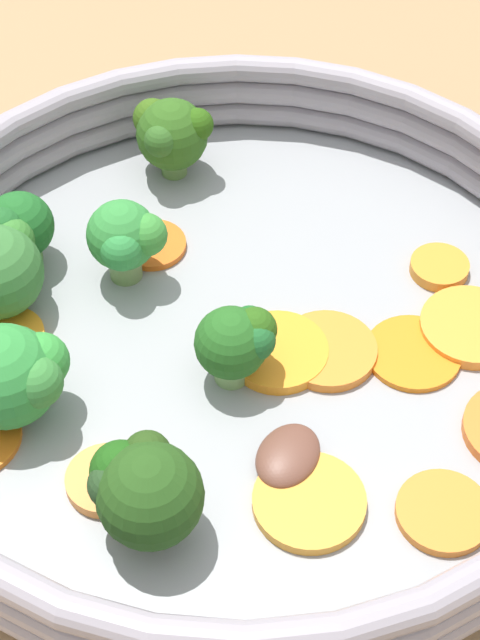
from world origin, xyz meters
TOP-DOWN VIEW (x-y plane):
  - ground_plane at (0.00, 0.00)m, footprint 4.00×4.00m
  - skillet at (0.00, 0.00)m, footprint 0.32×0.32m
  - skillet_rim_wall at (0.00, 0.00)m, footprint 0.33×0.33m
  - carrot_slice_0 at (0.02, -0.10)m, footprint 0.04×0.04m
  - carrot_slice_1 at (0.00, 0.04)m, footprint 0.05×0.05m
  - carrot_slice_3 at (-0.03, 0.10)m, footprint 0.05×0.05m
  - carrot_slice_4 at (-0.01, 0.08)m, footprint 0.05×0.05m
  - carrot_slice_5 at (0.08, 0.04)m, footprint 0.06×0.06m
  - carrot_slice_6 at (0.07, 0.10)m, footprint 0.04×0.04m
  - carrot_slice_7 at (0.08, -0.04)m, footprint 0.04×0.04m
  - carrot_slice_8 at (0.01, 0.02)m, footprint 0.06×0.06m
  - carrot_slice_9 at (-0.05, -0.05)m, footprint 0.05×0.05m
  - carrot_slice_10 at (-0.06, 0.09)m, footprint 0.04×0.04m
  - broccoli_floret_0 at (-0.11, -0.06)m, footprint 0.04×0.04m
  - broccoli_floret_1 at (0.02, 0.00)m, footprint 0.03×0.04m
  - broccoli_floret_2 at (-0.03, -0.11)m, footprint 0.04×0.04m
  - broccoli_floret_3 at (0.10, -0.02)m, footprint 0.04×0.05m
  - broccoli_floret_4 at (0.06, -0.09)m, footprint 0.04×0.05m
  - broccoli_floret_5 at (-0.03, -0.06)m, footprint 0.04×0.04m
  - mushroom_piece_0 at (0.06, 0.03)m, footprint 0.04×0.03m

SIDE VIEW (x-z plane):
  - ground_plane at x=0.00m, z-range 0.00..0.00m
  - skillet at x=0.00m, z-range 0.00..0.01m
  - carrot_slice_4 at x=-0.01m, z-range 0.01..0.01m
  - carrot_slice_9 at x=-0.05m, z-range 0.01..0.01m
  - carrot_slice_6 at x=0.07m, z-range 0.01..0.02m
  - carrot_slice_5 at x=0.08m, z-range 0.01..0.02m
  - carrot_slice_1 at x=0.00m, z-range 0.01..0.02m
  - carrot_slice_7 at x=0.08m, z-range 0.01..0.02m
  - carrot_slice_0 at x=0.02m, z-range 0.01..0.02m
  - carrot_slice_8 at x=0.01m, z-range 0.01..0.02m
  - carrot_slice_3 at x=-0.03m, z-range 0.01..0.02m
  - carrot_slice_10 at x=-0.06m, z-range 0.01..0.02m
  - mushroom_piece_0 at x=0.06m, z-range 0.01..0.02m
  - skillet_rim_wall at x=0.00m, z-range 0.01..0.05m
  - broccoli_floret_2 at x=-0.03m, z-range 0.01..0.05m
  - broccoli_floret_1 at x=0.02m, z-range 0.01..0.05m
  - broccoli_floret_0 at x=-0.11m, z-range 0.01..0.06m
  - broccoli_floret_5 at x=-0.03m, z-range 0.02..0.06m
  - broccoli_floret_4 at x=0.06m, z-range 0.01..0.06m
  - broccoli_floret_3 at x=0.10m, z-range 0.01..0.06m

